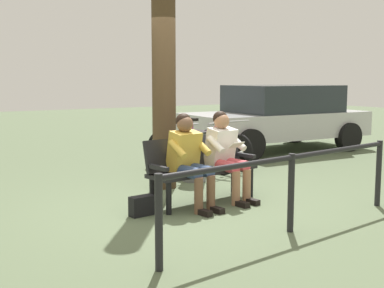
# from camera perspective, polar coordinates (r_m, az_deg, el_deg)

# --- Properties ---
(ground_plane) EXTENTS (40.00, 40.00, 0.00)m
(ground_plane) POSITION_cam_1_polar(r_m,az_deg,el_deg) (6.72, -0.51, -6.75)
(ground_plane) COLOR #566647
(bench) EXTENTS (1.65, 0.72, 0.87)m
(bench) POSITION_cam_1_polar(r_m,az_deg,el_deg) (6.77, 0.89, -2.26)
(bench) COLOR black
(bench) RESTS_ON ground
(person_reading) EXTENTS (0.53, 0.81, 1.20)m
(person_reading) POSITION_cam_1_polar(r_m,az_deg,el_deg) (6.84, 3.80, -0.83)
(person_reading) COLOR white
(person_reading) RESTS_ON ground
(person_companion) EXTENTS (0.53, 0.81, 1.20)m
(person_companion) POSITION_cam_1_polar(r_m,az_deg,el_deg) (6.41, -0.31, -1.37)
(person_companion) COLOR gold
(person_companion) RESTS_ON ground
(handbag) EXTENTS (0.31, 0.17, 0.24)m
(handbag) POSITION_cam_1_polar(r_m,az_deg,el_deg) (6.19, -5.62, -6.89)
(handbag) COLOR black
(handbag) RESTS_ON ground
(tree_trunk) EXTENTS (0.35, 0.35, 4.06)m
(tree_trunk) POSITION_cam_1_polar(r_m,az_deg,el_deg) (7.57, -3.19, 10.32)
(tree_trunk) COLOR #4C3823
(tree_trunk) RESTS_ON ground
(litter_bin) EXTENTS (0.40, 0.40, 0.80)m
(litter_bin) POSITION_cam_1_polar(r_m,az_deg,el_deg) (8.13, 0.26, -1.37)
(litter_bin) COLOR slate
(litter_bin) RESTS_ON ground
(bicycle_green) EXTENTS (0.48, 1.68, 0.94)m
(bicycle_green) POSITION_cam_1_polar(r_m,az_deg,el_deg) (9.41, 3.62, -0.42)
(bicycle_green) COLOR black
(bicycle_green) RESTS_ON ground
(bicycle_orange) EXTENTS (0.61, 1.63, 0.94)m
(bicycle_orange) POSITION_cam_1_polar(r_m,az_deg,el_deg) (8.95, 0.88, -0.81)
(bicycle_orange) COLOR black
(bicycle_orange) RESTS_ON ground
(bicycle_black) EXTENTS (0.48, 1.68, 0.94)m
(bicycle_black) POSITION_cam_1_polar(r_m,az_deg,el_deg) (8.74, -2.16, -1.02)
(bicycle_black) COLOR black
(bicycle_black) RESTS_ON ground
(railing_fence) EXTENTS (3.52, 0.57, 0.85)m
(railing_fence) POSITION_cam_1_polar(r_m,az_deg,el_deg) (5.53, 11.06, -3.58)
(railing_fence) COLOR black
(railing_fence) RESTS_ON ground
(parked_car) EXTENTS (4.26, 2.13, 1.47)m
(parked_car) POSITION_cam_1_polar(r_m,az_deg,el_deg) (11.68, 9.57, 3.08)
(parked_car) COLOR silver
(parked_car) RESTS_ON ground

